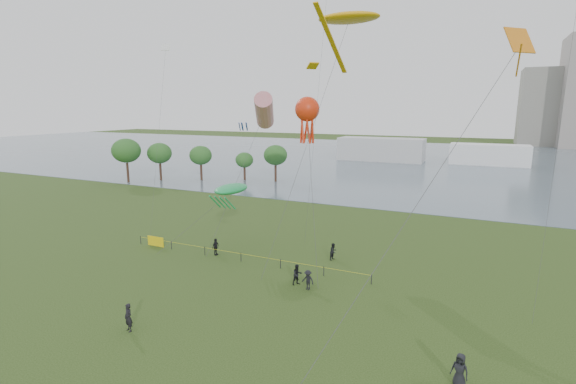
% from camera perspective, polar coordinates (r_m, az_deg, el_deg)
% --- Properties ---
extents(ground_plane, '(400.00, 400.00, 0.00)m').
position_cam_1_polar(ground_plane, '(24.07, -10.95, -23.60)').
color(ground_plane, '#213611').
extents(lake, '(400.00, 120.00, 0.08)m').
position_cam_1_polar(lake, '(117.21, 18.81, 4.07)').
color(lake, slate).
rests_on(lake, ground_plane).
extents(building_low, '(16.00, 18.00, 28.00)m').
position_cam_1_polar(building_low, '(184.89, 31.52, 9.83)').
color(building_low, gray).
rests_on(building_low, ground_plane).
extents(pavilion_left, '(22.00, 8.00, 6.00)m').
position_cam_1_polar(pavilion_left, '(113.85, 12.60, 5.72)').
color(pavilion_left, silver).
rests_on(pavilion_left, ground_plane).
extents(pavilion_right, '(18.00, 7.00, 5.00)m').
position_cam_1_polar(pavilion_right, '(114.37, 25.78, 4.63)').
color(pavilion_right, white).
rests_on(pavilion_right, ground_plane).
extents(trees, '(29.69, 17.15, 8.22)m').
position_cam_1_polar(trees, '(81.32, -13.69, 5.09)').
color(trees, '#372319').
rests_on(trees, ground_plane).
extents(fence, '(24.07, 0.07, 1.05)m').
position_cam_1_polar(fence, '(41.92, -13.69, -7.25)').
color(fence, black).
rests_on(fence, ground_plane).
extents(spectator_a, '(0.99, 1.02, 1.66)m').
position_cam_1_polar(spectator_a, '(33.53, 1.28, -11.23)').
color(spectator_a, black).
rests_on(spectator_a, ground_plane).
extents(spectator_b, '(1.10, 0.75, 1.57)m').
position_cam_1_polar(spectator_b, '(32.71, 2.74, -11.92)').
color(spectator_b, black).
rests_on(spectator_b, ground_plane).
extents(spectator_c, '(0.44, 0.97, 1.62)m').
position_cam_1_polar(spectator_c, '(40.47, -9.87, -7.39)').
color(spectator_c, black).
rests_on(spectator_c, ground_plane).
extents(spectator_d, '(1.02, 0.84, 1.80)m').
position_cam_1_polar(spectator_d, '(24.15, 22.44, -21.63)').
color(spectator_d, black).
rests_on(spectator_d, ground_plane).
extents(spectator_f, '(0.76, 0.62, 1.81)m').
position_cam_1_polar(spectator_f, '(28.92, -21.00, -15.74)').
color(spectator_f, black).
rests_on(spectator_f, ground_plane).
extents(spectator_g, '(0.78, 0.90, 1.58)m').
position_cam_1_polar(spectator_g, '(38.89, 6.23, -8.10)').
color(spectator_g, black).
rests_on(spectator_g, ground_plane).
extents(kite_stingray, '(7.17, 10.11, 21.46)m').
position_cam_1_polar(kite_stingray, '(37.60, 8.25, 22.41)').
color(kite_stingray, '#3F3F42').
extents(kite_windsock, '(4.28, 10.53, 15.40)m').
position_cam_1_polar(kite_windsock, '(43.73, -3.28, 11.03)').
color(kite_windsock, '#3F3F42').
extents(kite_creature, '(7.32, 6.13, 6.63)m').
position_cam_1_polar(kite_creature, '(40.00, -7.79, 0.39)').
color(kite_creature, '#3F3F42').
extents(kite_octopus, '(4.22, 6.24, 14.70)m').
position_cam_1_polar(kite_octopus, '(36.17, 2.65, 11.12)').
color(kite_octopus, '#3F3F42').
extents(kite_delta, '(9.24, 13.96, 17.48)m').
position_cam_1_polar(kite_delta, '(22.53, 27.80, 15.52)').
color(kite_delta, '#3F3F42').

